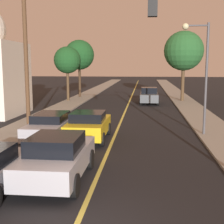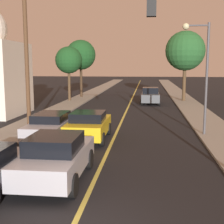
{
  "view_description": "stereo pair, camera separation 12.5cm",
  "coord_description": "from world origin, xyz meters",
  "px_view_note": "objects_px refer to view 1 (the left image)",
  "views": [
    {
      "loc": [
        1.65,
        -6.8,
        4.0
      ],
      "look_at": [
        0.0,
        8.92,
        1.6
      ],
      "focal_mm": 50.0,
      "sensor_mm": 36.0,
      "label": 1
    },
    {
      "loc": [
        1.78,
        -6.79,
        4.0
      ],
      "look_at": [
        0.0,
        8.92,
        1.6
      ],
      "focal_mm": 50.0,
      "sensor_mm": 36.0,
      "label": 2
    }
  ],
  "objects_px": {
    "car_outer_lane_second": "(52,125)",
    "car_far_oncoming": "(149,96)",
    "traffic_signal_mast": "(208,42)",
    "streetlamp_right": "(200,63)",
    "tree_left_far": "(79,55)",
    "tree_right_near": "(184,51)",
    "utility_pole_left": "(26,55)",
    "car_near_lane_second": "(89,125)",
    "car_near_lane_front": "(57,157)",
    "tree_left_near": "(67,60)"
  },
  "relations": [
    {
      "from": "car_near_lane_front",
      "to": "car_near_lane_second",
      "type": "xyz_separation_m",
      "value": [
        -0.0,
        6.04,
        -0.05
      ]
    },
    {
      "from": "car_near_lane_front",
      "to": "tree_left_near",
      "type": "relative_size",
      "value": 0.75
    },
    {
      "from": "tree_left_far",
      "to": "car_near_lane_front",
      "type": "bearing_deg",
      "value": -79.79
    },
    {
      "from": "car_near_lane_second",
      "to": "car_near_lane_front",
      "type": "bearing_deg",
      "value": -90.0
    },
    {
      "from": "tree_right_near",
      "to": "car_outer_lane_second",
      "type": "bearing_deg",
      "value": -116.63
    },
    {
      "from": "tree_left_far",
      "to": "tree_right_near",
      "type": "xyz_separation_m",
      "value": [
        11.94,
        -2.76,
        0.3
      ]
    },
    {
      "from": "tree_left_near",
      "to": "tree_left_far",
      "type": "xyz_separation_m",
      "value": [
        0.51,
        3.9,
        0.67
      ]
    },
    {
      "from": "car_outer_lane_second",
      "to": "streetlamp_right",
      "type": "relative_size",
      "value": 0.83
    },
    {
      "from": "car_near_lane_front",
      "to": "traffic_signal_mast",
      "type": "bearing_deg",
      "value": 8.22
    },
    {
      "from": "tree_left_far",
      "to": "tree_right_near",
      "type": "bearing_deg",
      "value": -13.03
    },
    {
      "from": "utility_pole_left",
      "to": "tree_left_near",
      "type": "relative_size",
      "value": 1.47
    },
    {
      "from": "car_far_oncoming",
      "to": "car_outer_lane_second",
      "type": "bearing_deg",
      "value": 71.0
    },
    {
      "from": "car_near_lane_front",
      "to": "tree_left_near",
      "type": "height_order",
      "value": "tree_left_near"
    },
    {
      "from": "tree_right_near",
      "to": "tree_left_near",
      "type": "bearing_deg",
      "value": -174.79
    },
    {
      "from": "car_outer_lane_second",
      "to": "tree_left_near",
      "type": "bearing_deg",
      "value": 101.08
    },
    {
      "from": "car_near_lane_front",
      "to": "tree_left_far",
      "type": "relative_size",
      "value": 0.64
    },
    {
      "from": "streetlamp_right",
      "to": "tree_left_near",
      "type": "height_order",
      "value": "streetlamp_right"
    },
    {
      "from": "car_outer_lane_second",
      "to": "streetlamp_right",
      "type": "bearing_deg",
      "value": 10.13
    },
    {
      "from": "car_near_lane_front",
      "to": "car_near_lane_second",
      "type": "height_order",
      "value": "car_near_lane_front"
    },
    {
      "from": "traffic_signal_mast",
      "to": "car_near_lane_second",
      "type": "bearing_deg",
      "value": 133.47
    },
    {
      "from": "traffic_signal_mast",
      "to": "streetlamp_right",
      "type": "xyz_separation_m",
      "value": [
        0.94,
        6.91,
        -0.65
      ]
    },
    {
      "from": "car_far_oncoming",
      "to": "traffic_signal_mast",
      "type": "height_order",
      "value": "traffic_signal_mast"
    },
    {
      "from": "tree_right_near",
      "to": "streetlamp_right",
      "type": "bearing_deg",
      "value": -93.67
    },
    {
      "from": "traffic_signal_mast",
      "to": "car_outer_lane_second",
      "type": "bearing_deg",
      "value": 142.39
    },
    {
      "from": "car_far_oncoming",
      "to": "tree_right_near",
      "type": "relative_size",
      "value": 0.53
    },
    {
      "from": "car_outer_lane_second",
      "to": "utility_pole_left",
      "type": "height_order",
      "value": "utility_pole_left"
    },
    {
      "from": "utility_pole_left",
      "to": "traffic_signal_mast",
      "type": "bearing_deg",
      "value": -37.79
    },
    {
      "from": "car_near_lane_second",
      "to": "traffic_signal_mast",
      "type": "distance_m",
      "value": 8.33
    },
    {
      "from": "streetlamp_right",
      "to": "car_far_oncoming",
      "type": "bearing_deg",
      "value": 100.07
    },
    {
      "from": "traffic_signal_mast",
      "to": "tree_left_far",
      "type": "xyz_separation_m",
      "value": [
        -9.93,
        26.41,
        0.39
      ]
    },
    {
      "from": "car_outer_lane_second",
      "to": "tree_left_far",
      "type": "distance_m",
      "value": 21.58
    },
    {
      "from": "car_near_lane_second",
      "to": "tree_left_far",
      "type": "bearing_deg",
      "value": 103.05
    },
    {
      "from": "car_outer_lane_second",
      "to": "tree_left_far",
      "type": "bearing_deg",
      "value": 97.7
    },
    {
      "from": "streetlamp_right",
      "to": "utility_pole_left",
      "type": "relative_size",
      "value": 0.72
    },
    {
      "from": "traffic_signal_mast",
      "to": "utility_pole_left",
      "type": "relative_size",
      "value": 0.79
    },
    {
      "from": "car_near_lane_second",
      "to": "utility_pole_left",
      "type": "distance_m",
      "value": 5.73
    },
    {
      "from": "car_near_lane_front",
      "to": "streetlamp_right",
      "type": "distance_m",
      "value": 10.23
    },
    {
      "from": "car_far_oncoming",
      "to": "tree_left_near",
      "type": "height_order",
      "value": "tree_left_near"
    },
    {
      "from": "car_far_oncoming",
      "to": "traffic_signal_mast",
      "type": "distance_m",
      "value": 21.78
    },
    {
      "from": "traffic_signal_mast",
      "to": "utility_pole_left",
      "type": "xyz_separation_m",
      "value": [
        -9.01,
        6.98,
        -0.18
      ]
    },
    {
      "from": "utility_pole_left",
      "to": "tree_left_far",
      "type": "height_order",
      "value": "utility_pole_left"
    },
    {
      "from": "utility_pole_left",
      "to": "streetlamp_right",
      "type": "bearing_deg",
      "value": -0.45
    },
    {
      "from": "car_far_oncoming",
      "to": "streetlamp_right",
      "type": "distance_m",
      "value": 15.04
    },
    {
      "from": "car_near_lane_front",
      "to": "tree_left_near",
      "type": "bearing_deg",
      "value": 103.07
    },
    {
      "from": "car_near_lane_front",
      "to": "tree_right_near",
      "type": "relative_size",
      "value": 0.58
    },
    {
      "from": "car_near_lane_second",
      "to": "utility_pole_left",
      "type": "relative_size",
      "value": 0.49
    },
    {
      "from": "car_outer_lane_second",
      "to": "car_far_oncoming",
      "type": "bearing_deg",
      "value": 71.0
    },
    {
      "from": "car_near_lane_front",
      "to": "car_near_lane_second",
      "type": "relative_size",
      "value": 1.04
    },
    {
      "from": "car_near_lane_second",
      "to": "tree_right_near",
      "type": "bearing_deg",
      "value": 68.94
    },
    {
      "from": "tree_left_near",
      "to": "tree_right_near",
      "type": "relative_size",
      "value": 0.78
    }
  ]
}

